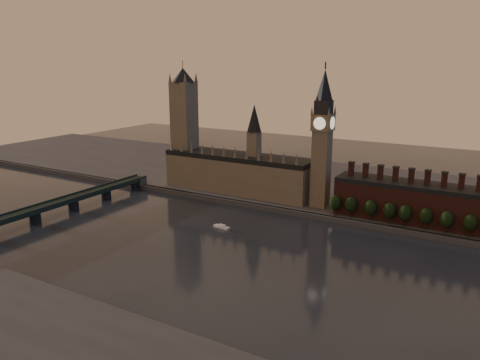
% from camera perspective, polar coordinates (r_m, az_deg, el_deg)
% --- Properties ---
extents(ground, '(900.00, 900.00, 0.00)m').
position_cam_1_polar(ground, '(275.13, -0.64, -9.59)').
color(ground, black).
rests_on(ground, ground).
extents(north_bank, '(900.00, 182.00, 4.00)m').
position_cam_1_polar(north_bank, '(428.83, 11.62, -0.80)').
color(north_bank, '#49494E').
rests_on(north_bank, ground).
extents(palace_of_westminster, '(130.00, 30.30, 74.00)m').
position_cam_1_polar(palace_of_westminster, '(393.68, -0.15, 1.10)').
color(palace_of_westminster, '#796A56').
rests_on(palace_of_westminster, north_bank).
extents(victoria_tower, '(24.00, 24.00, 108.00)m').
position_cam_1_polar(victoria_tower, '(417.51, -6.80, 6.98)').
color(victoria_tower, '#796A56').
rests_on(victoria_tower, north_bank).
extents(big_ben, '(15.00, 15.00, 107.00)m').
position_cam_1_polar(big_ben, '(351.34, 10.01, 5.13)').
color(big_ben, '#796A56').
rests_on(big_ben, north_bank).
extents(chimney_block, '(110.00, 25.00, 37.00)m').
position_cam_1_polar(chimney_block, '(342.72, 20.76, -2.52)').
color(chimney_block, '#532720').
rests_on(chimney_block, north_bank).
extents(embankment_tree_0, '(8.60, 8.60, 14.88)m').
position_cam_1_polar(embankment_tree_0, '(340.87, 11.54, -2.71)').
color(embankment_tree_0, black).
rests_on(embankment_tree_0, north_bank).
extents(embankment_tree_1, '(8.60, 8.60, 14.88)m').
position_cam_1_polar(embankment_tree_1, '(338.53, 13.36, -2.93)').
color(embankment_tree_1, black).
rests_on(embankment_tree_1, north_bank).
extents(embankment_tree_2, '(8.60, 8.60, 14.88)m').
position_cam_1_polar(embankment_tree_2, '(334.98, 15.64, -3.26)').
color(embankment_tree_2, black).
rests_on(embankment_tree_2, north_bank).
extents(embankment_tree_3, '(8.60, 8.60, 14.88)m').
position_cam_1_polar(embankment_tree_3, '(332.40, 17.76, -3.55)').
color(embankment_tree_3, black).
rests_on(embankment_tree_3, north_bank).
extents(embankment_tree_4, '(8.60, 8.60, 14.88)m').
position_cam_1_polar(embankment_tree_4, '(330.32, 19.46, -3.81)').
color(embankment_tree_4, black).
rests_on(embankment_tree_4, north_bank).
extents(embankment_tree_5, '(8.60, 8.60, 14.88)m').
position_cam_1_polar(embankment_tree_5, '(328.93, 21.70, -4.08)').
color(embankment_tree_5, black).
rests_on(embankment_tree_5, north_bank).
extents(embankment_tree_6, '(8.60, 8.60, 14.88)m').
position_cam_1_polar(embankment_tree_6, '(327.01, 23.88, -4.41)').
color(embankment_tree_6, black).
rests_on(embankment_tree_6, north_bank).
extents(embankment_tree_7, '(8.60, 8.60, 14.88)m').
position_cam_1_polar(embankment_tree_7, '(326.81, 26.25, -4.68)').
color(embankment_tree_7, black).
rests_on(embankment_tree_7, north_bank).
extents(westminster_bridge, '(14.00, 200.00, 11.55)m').
position_cam_1_polar(westminster_bridge, '(370.06, -22.00, -3.11)').
color(westminster_bridge, black).
rests_on(westminster_bridge, ground).
extents(river_boat, '(12.56, 4.91, 2.45)m').
position_cam_1_polar(river_boat, '(323.24, -2.25, -5.71)').
color(river_boat, white).
rests_on(river_boat, ground).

